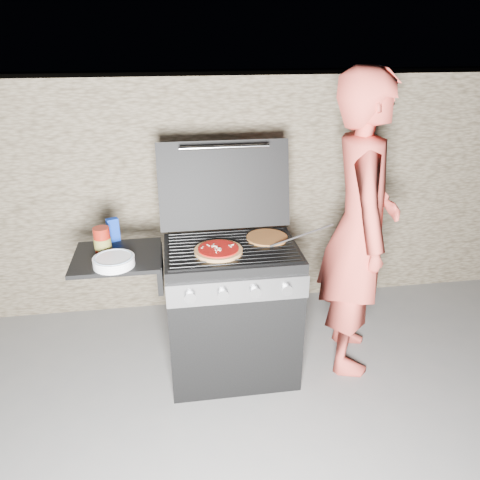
{
  "coord_description": "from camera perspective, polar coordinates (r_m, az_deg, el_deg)",
  "views": [
    {
      "loc": [
        -0.32,
        -2.5,
        2.1
      ],
      "look_at": [
        0.05,
        0.0,
        0.95
      ],
      "focal_mm": 35.0,
      "sensor_mm": 36.0,
      "label": 1
    }
  ],
  "objects": [
    {
      "name": "ground",
      "position": [
        3.28,
        -0.9,
        -15.33
      ],
      "size": [
        50.0,
        50.0,
        0.0
      ],
      "primitive_type": "plane",
      "color": "slate"
    },
    {
      "name": "stone_wall",
      "position": [
        3.76,
        -3.14,
        5.82
      ],
      "size": [
        8.0,
        0.35,
        1.8
      ],
      "primitive_type": "cube",
      "color": "gray",
      "rests_on": "ground"
    },
    {
      "name": "gas_grill",
      "position": [
        2.99,
        -5.76,
        -9.0
      ],
      "size": [
        1.34,
        0.79,
        0.91
      ],
      "primitive_type": null,
      "color": "black",
      "rests_on": "ground"
    },
    {
      "name": "pizza_topped",
      "position": [
        2.71,
        -2.65,
        -1.21
      ],
      "size": [
        0.32,
        0.32,
        0.03
      ],
      "primitive_type": null,
      "rotation": [
        0.0,
        0.0,
        -0.14
      ],
      "color": "tan",
      "rests_on": "gas_grill"
    },
    {
      "name": "pizza_plain",
      "position": [
        2.89,
        3.31,
        0.29
      ],
      "size": [
        0.28,
        0.28,
        0.01
      ],
      "primitive_type": "cylinder",
      "rotation": [
        0.0,
        0.0,
        0.11
      ],
      "color": "#AF702A",
      "rests_on": "gas_grill"
    },
    {
      "name": "sauce_jar",
      "position": [
        2.83,
        -16.45,
        0.05
      ],
      "size": [
        0.1,
        0.1,
        0.15
      ],
      "primitive_type": "cylinder",
      "rotation": [
        0.0,
        0.0,
        -0.08
      ],
      "color": "maroon",
      "rests_on": "gas_grill"
    },
    {
      "name": "blue_carton",
      "position": [
        2.96,
        -15.2,
        1.21
      ],
      "size": [
        0.08,
        0.06,
        0.15
      ],
      "primitive_type": "cube",
      "rotation": [
        0.0,
        0.0,
        0.4
      ],
      "color": "#0A2D9F",
      "rests_on": "gas_grill"
    },
    {
      "name": "plate_stack",
      "position": [
        2.67,
        -15.12,
        -2.54
      ],
      "size": [
        0.25,
        0.25,
        0.05
      ],
      "primitive_type": "cylinder",
      "rotation": [
        0.0,
        0.0,
        -0.09
      ],
      "color": "white",
      "rests_on": "gas_grill"
    },
    {
      "name": "person",
      "position": [
        3.0,
        14.38,
        1.37
      ],
      "size": [
        0.61,
        0.79,
        1.92
      ],
      "primitive_type": "imported",
      "rotation": [
        0.0,
        0.0,
        1.33
      ],
      "color": "#D4493B",
      "rests_on": "ground"
    },
    {
      "name": "tongs",
      "position": [
        2.85,
        7.55,
        0.54
      ],
      "size": [
        0.42,
        0.11,
        0.09
      ],
      "primitive_type": "cylinder",
      "rotation": [
        0.0,
        1.4,
        0.23
      ],
      "color": "#252525",
      "rests_on": "gas_grill"
    }
  ]
}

